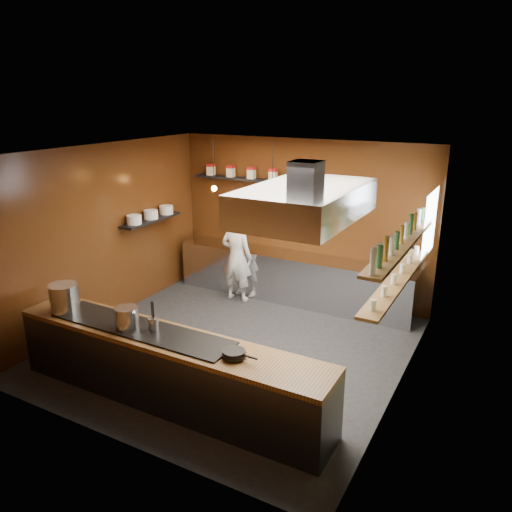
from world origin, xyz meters
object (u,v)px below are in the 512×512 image
Objects in this scene: stockpot_large at (64,298)px; espresso_machine at (399,260)px; stockpot_small at (127,318)px; chef at (237,257)px; extractor_hood at (305,202)px.

stockpot_large is 0.94× the size of espresso_machine.
stockpot_small is 0.17× the size of chef.
extractor_hood is at bearing 23.44° from stockpot_large.
espresso_machine is at bearing 76.13° from extractor_hood.
chef is (-2.23, 2.09, -1.66)m from extractor_hood.
chef is at bearing 96.71° from stockpot_small.
chef is at bearing 136.84° from extractor_hood.
stockpot_large is 3.46m from chef.
chef reaches higher than stockpot_large.
stockpot_large is at bearing -156.56° from extractor_hood.
chef is at bearing -177.69° from espresso_machine.
extractor_hood is 2.65m from stockpot_small.
chef is (-0.40, 3.37, -0.23)m from stockpot_small.
extractor_hood is 3.03m from espresso_machine.
stockpot_large reaches higher than stockpot_small.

